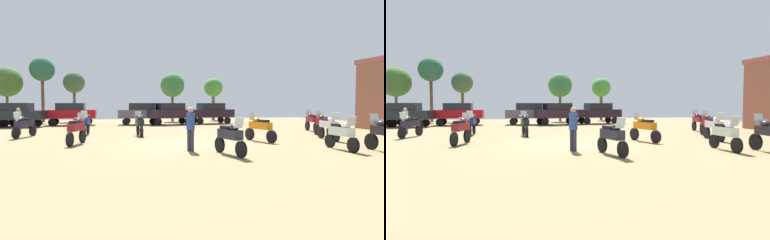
{
  "view_description": "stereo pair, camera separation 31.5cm",
  "coord_description": "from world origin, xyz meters",
  "views": [
    {
      "loc": [
        -3.31,
        -14.95,
        1.92
      ],
      "look_at": [
        1.72,
        6.63,
        0.81
      ],
      "focal_mm": 29.56,
      "sensor_mm": 36.0,
      "label": 1
    },
    {
      "loc": [
        -3.0,
        -15.02,
        1.92
      ],
      "look_at": [
        1.72,
        6.63,
        0.81
      ],
      "focal_mm": 29.56,
      "sensor_mm": 36.0,
      "label": 2
    }
  ],
  "objects": [
    {
      "name": "motorcycle_7",
      "position": [
        7.54,
        -0.33,
        0.75
      ],
      "size": [
        0.69,
        2.24,
        1.49
      ],
      "rotation": [
        0.0,
        0.0,
        2.97
      ],
      "color": "black",
      "rests_on": "ground"
    },
    {
      "name": "car_3",
      "position": [
        1.36,
        13.93,
        1.19
      ],
      "size": [
        4.57,
        2.63,
        2.0
      ],
      "rotation": [
        0.0,
        0.0,
        1.77
      ],
      "color": "black",
      "rests_on": "ground"
    },
    {
      "name": "motorcycle_8",
      "position": [
        -5.24,
        0.67,
        0.75
      ],
      "size": [
        0.77,
        2.12,
        1.49
      ],
      "rotation": [
        0.0,
        0.0,
        -0.26
      ],
      "color": "black",
      "rests_on": "ground"
    },
    {
      "name": "tree_4",
      "position": [
        2.59,
        20.02,
        4.01
      ],
      "size": [
        2.69,
        2.69,
        5.36
      ],
      "color": "brown",
      "rests_on": "ground"
    },
    {
      "name": "motorcycle_6",
      "position": [
        5.65,
        -3.72,
        0.72
      ],
      "size": [
        0.62,
        2.06,
        1.44
      ],
      "rotation": [
        0.0,
        0.0,
        3.11
      ],
      "color": "black",
      "rests_on": "ground"
    },
    {
      "name": "motorcycle_5",
      "position": [
        9.8,
        4.56,
        0.76
      ],
      "size": [
        0.74,
        2.18,
        1.51
      ],
      "rotation": [
        0.0,
        0.0,
        -0.22
      ],
      "color": "black",
      "rests_on": "ground"
    },
    {
      "name": "person_2",
      "position": [
        -0.48,
        -2.57,
        1.06
      ],
      "size": [
        0.48,
        0.48,
        1.78
      ],
      "rotation": [
        0.0,
        0.0,
        5.46
      ],
      "color": "#2E2C42",
      "rests_on": "ground"
    },
    {
      "name": "car_2",
      "position": [
        -7.48,
        15.17,
        1.19
      ],
      "size": [
        4.31,
        1.82,
        2.0
      ],
      "rotation": [
        0.0,
        0.0,
        1.57
      ],
      "color": "black",
      "rests_on": "ground"
    },
    {
      "name": "tree_2",
      "position": [
        -11.1,
        21.23,
        5.5
      ],
      "size": [
        2.51,
        2.51,
        6.83
      ],
      "color": "brown",
      "rests_on": "ground"
    },
    {
      "name": "motorcycle_9",
      "position": [
        -5.27,
        5.35,
        0.76
      ],
      "size": [
        0.62,
        2.25,
        1.51
      ],
      "rotation": [
        0.0,
        0.0,
        3.09
      ],
      "color": "black",
      "rests_on": "ground"
    },
    {
      "name": "motorcycle_3",
      "position": [
        3.7,
        -0.12,
        0.75
      ],
      "size": [
        0.84,
        2.22,
        1.47
      ],
      "rotation": [
        0.0,
        0.0,
        0.29
      ],
      "color": "black",
      "rests_on": "ground"
    },
    {
      "name": "motorcycle_4",
      "position": [
        6.94,
        -4.65,
        0.77
      ],
      "size": [
        0.62,
        2.31,
        1.51
      ],
      "rotation": [
        0.0,
        0.0,
        -0.04
      ],
      "color": "black",
      "rests_on": "ground"
    },
    {
      "name": "tree_1",
      "position": [
        -14.41,
        20.87,
        4.18
      ],
      "size": [
        3.03,
        3.03,
        5.7
      ],
      "color": "brown",
      "rests_on": "ground"
    },
    {
      "name": "ground_plane",
      "position": [
        0.0,
        0.0,
        0.01
      ],
      "size": [
        44.0,
        52.0,
        0.02
      ],
      "color": "olive"
    },
    {
      "name": "tree_3",
      "position": [
        7.79,
        21.42,
        3.83
      ],
      "size": [
        2.25,
        2.25,
        5.02
      ],
      "color": "brown",
      "rests_on": "ground"
    },
    {
      "name": "tree_5",
      "position": [
        -8.02,
        21.8,
        4.23
      ],
      "size": [
        2.3,
        2.3,
        5.43
      ],
      "color": "brown",
      "rests_on": "ground"
    },
    {
      "name": "car_5",
      "position": [
        -1.14,
        14.67,
        1.19
      ],
      "size": [
        4.46,
        2.23,
        2.0
      ],
      "rotation": [
        0.0,
        0.0,
        1.47
      ],
      "color": "black",
      "rests_on": "ground"
    },
    {
      "name": "motorcycle_10",
      "position": [
        8.43,
        1.33,
        0.76
      ],
      "size": [
        0.66,
        2.23,
        1.5
      ],
      "rotation": [
        0.0,
        0.0,
        -0.14
      ],
      "color": "black",
      "rests_on": "ground"
    },
    {
      "name": "motorcycle_11",
      "position": [
        -2.09,
        4.16,
        0.75
      ],
      "size": [
        0.62,
        2.18,
        1.48
      ],
      "rotation": [
        0.0,
        0.0,
        0.08
      ],
      "color": "black",
      "rests_on": "ground"
    },
    {
      "name": "person_1",
      "position": [
        -9.48,
        6.93,
        0.99
      ],
      "size": [
        0.47,
        0.47,
        1.67
      ],
      "rotation": [
        0.0,
        0.0,
        2.55
      ],
      "color": "#303242",
      "rests_on": "ground"
    },
    {
      "name": "motorcycle_1",
      "position": [
        -8.57,
        4.75,
        0.73
      ],
      "size": [
        0.85,
        2.19,
        1.45
      ],
      "rotation": [
        0.0,
        0.0,
        2.85
      ],
      "color": "black",
      "rests_on": "ground"
    },
    {
      "name": "motorcycle_2",
      "position": [
        0.75,
        -3.85,
        0.72
      ],
      "size": [
        0.73,
        2.04,
        1.44
      ],
      "rotation": [
        0.0,
        0.0,
        3.37
      ],
      "color": "black",
      "rests_on": "ground"
    },
    {
      "name": "car_1",
      "position": [
        5.47,
        14.63,
        1.19
      ],
      "size": [
        4.54,
        2.48,
        2.0
      ],
      "rotation": [
        0.0,
        0.0,
        1.74
      ],
      "color": "black",
      "rests_on": "ground"
    },
    {
      "name": "car_4",
      "position": [
        -11.51,
        13.48,
        1.19
      ],
      "size": [
        4.46,
        2.24,
        2.0
      ],
      "rotation": [
        0.0,
        0.0,
        1.47
      ],
      "color": "black",
      "rests_on": "ground"
    }
  ]
}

